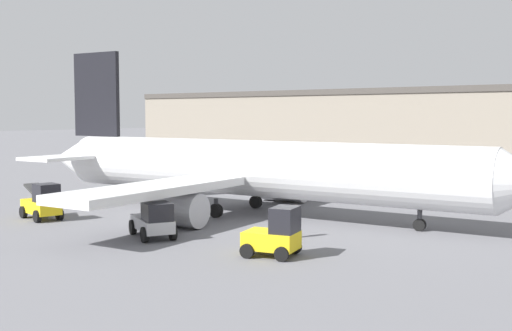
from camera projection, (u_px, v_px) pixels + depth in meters
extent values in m
plane|color=slate|center=(256.00, 215.00, 42.60)|extent=(400.00, 400.00, 0.00)
cube|color=gray|center=(476.00, 132.00, 74.87)|extent=(99.32, 14.69, 8.98)
cube|color=#47423D|center=(477.00, 91.00, 74.47)|extent=(99.32, 14.98, 0.70)
cylinder|color=silver|center=(256.00, 168.00, 42.34)|extent=(31.00, 7.40, 3.70)
cone|color=silver|center=(73.00, 158.00, 51.61)|extent=(4.47, 3.98, 3.51)
cube|color=silver|center=(297.00, 168.00, 50.30)|extent=(5.24, 13.47, 0.50)
cube|color=silver|center=(153.00, 189.00, 36.13)|extent=(5.24, 13.47, 0.50)
cylinder|color=#B7B7BC|center=(284.00, 188.00, 48.76)|extent=(3.79, 2.46, 2.04)
cylinder|color=#B7B7BC|center=(176.00, 209.00, 37.90)|extent=(3.79, 2.46, 2.04)
cube|color=black|center=(97.00, 95.00, 49.72)|extent=(4.52, 0.90, 6.45)
cube|color=silver|center=(134.00, 152.00, 53.53)|extent=(3.84, 4.81, 0.24)
cube|color=silver|center=(56.00, 158.00, 46.67)|extent=(3.84, 4.81, 0.24)
cylinder|color=#38383D|center=(420.00, 220.00, 36.65)|extent=(0.28, 0.28, 1.24)
cylinder|color=black|center=(420.00, 225.00, 36.68)|extent=(0.74, 0.43, 0.70)
cylinder|color=#38383D|center=(216.00, 208.00, 41.34)|extent=(0.28, 0.28, 1.24)
cylinder|color=black|center=(216.00, 211.00, 41.35)|extent=(0.94, 0.46, 0.90)
cylinder|color=#38383D|center=(256.00, 200.00, 45.39)|extent=(0.28, 0.28, 1.24)
cylinder|color=black|center=(256.00, 202.00, 45.41)|extent=(0.94, 0.46, 0.90)
cylinder|color=#1E2338|center=(296.00, 230.00, 34.70)|extent=(0.29, 0.29, 0.86)
cylinder|color=yellow|center=(296.00, 216.00, 34.63)|extent=(0.39, 0.39, 0.68)
sphere|color=tan|center=(296.00, 207.00, 34.60)|extent=(0.25, 0.25, 0.25)
cube|color=#B2B2B7|center=(152.00, 224.00, 34.79)|extent=(3.89, 2.95, 0.66)
cube|color=black|center=(157.00, 212.00, 33.82)|extent=(2.02, 1.93, 0.95)
cylinder|color=black|center=(145.00, 235.00, 33.36)|extent=(0.86, 0.61, 0.82)
cylinder|color=black|center=(173.00, 233.00, 34.00)|extent=(0.86, 0.61, 0.82)
cylinder|color=black|center=(133.00, 227.00, 35.63)|extent=(0.86, 0.61, 0.82)
cylinder|color=black|center=(159.00, 225.00, 36.27)|extent=(0.86, 0.61, 0.82)
cube|color=yellow|center=(41.00, 207.00, 40.77)|extent=(3.43, 1.98, 0.80)
cube|color=black|center=(46.00, 193.00, 40.01)|extent=(1.63, 1.52, 1.15)
cube|color=#333333|center=(37.00, 190.00, 41.13)|extent=(2.16, 1.34, 0.77)
cylinder|color=black|center=(37.00, 216.00, 39.48)|extent=(0.80, 0.41, 0.77)
cylinder|color=black|center=(59.00, 214.00, 40.42)|extent=(0.80, 0.41, 0.77)
cylinder|color=black|center=(23.00, 212.00, 41.19)|extent=(0.80, 0.41, 0.77)
cylinder|color=black|center=(45.00, 210.00, 42.13)|extent=(0.80, 0.41, 0.77)
cube|color=yellow|center=(271.00, 240.00, 30.20)|extent=(2.83, 2.32, 0.84)
cube|color=black|center=(285.00, 220.00, 29.85)|extent=(1.47, 1.78, 1.20)
cylinder|color=black|center=(282.00, 254.00, 29.11)|extent=(0.73, 0.46, 0.68)
cylinder|color=black|center=(294.00, 247.00, 30.68)|extent=(0.73, 0.46, 0.68)
cylinder|color=black|center=(247.00, 251.00, 29.78)|extent=(0.73, 0.46, 0.68)
cylinder|color=black|center=(261.00, 244.00, 31.35)|extent=(0.73, 0.46, 0.68)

